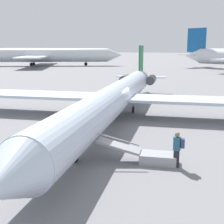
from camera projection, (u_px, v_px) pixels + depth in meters
ground_plane at (115, 120)px, 24.82m from camera, size 600.00×600.00×0.00m
airplane_main at (117, 96)px, 25.34m from camera, size 34.74×27.18×5.86m
airplane_taxiing_distant at (42, 55)px, 95.37m from camera, size 36.06×45.93×10.92m
boarding_stairs at (150, 156)px, 15.53m from camera, size 1.59×4.12×1.53m
passenger at (178, 147)px, 14.84m from camera, size 0.37×0.56×1.74m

